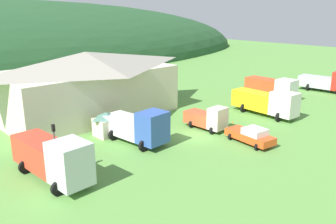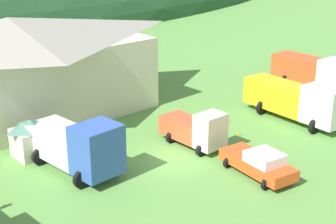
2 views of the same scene
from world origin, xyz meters
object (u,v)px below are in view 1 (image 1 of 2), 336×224
Objects in this scene: traffic_cone_mid_row at (224,116)px; flatbed_truck_yellow at (267,102)px; crane_truck_red at (328,81)px; traffic_cone_near_pickup at (233,123)px; depot_building at (87,83)px; play_shed_cream at (107,124)px; traffic_light_west at (55,145)px; box_truck_blue at (138,126)px; light_truck_cream at (208,118)px; heavy_rig_white at (272,87)px; tow_truck_silver at (53,157)px; service_pickup_orange at (251,135)px.

flatbed_truck_yellow is at bearing -38.63° from traffic_cone_mid_row.
crane_truck_red is 23.84m from traffic_cone_near_pickup.
depot_building reaches higher than traffic_cone_near_pickup.
play_shed_cream is at bearing -105.95° from crane_truck_red.
traffic_light_west is 21.04m from traffic_cone_near_pickup.
box_truck_blue is at bearing -74.35° from play_shed_cream.
crane_truck_red reaches higher than light_truck_cream.
flatbed_truck_yellow is 1.15× the size of heavy_rig_white.
traffic_cone_mid_row is (22.20, 0.87, -2.63)m from traffic_light_west.
traffic_cone_near_pickup is (3.75, -0.56, -1.27)m from light_truck_cream.
traffic_cone_mid_row is at bearing -85.10° from heavy_rig_white.
crane_truck_red reaches higher than flatbed_truck_yellow.
box_truck_blue reaches higher than play_shed_cream.
tow_truck_silver reaches higher than light_truck_cream.
depot_building is at bearing -130.51° from flatbed_truck_yellow.
traffic_cone_mid_row is (11.61, -11.91, -4.00)m from depot_building.
flatbed_truck_yellow is 1.12× the size of crane_truck_red.
box_truck_blue is 0.86× the size of flatbed_truck_yellow.
tow_truck_silver is 44.99m from crane_truck_red.
crane_truck_red is (44.95, -1.75, -0.22)m from tow_truck_silver.
service_pickup_orange is 1.20× the size of traffic_light_west.
crane_truck_red is at bearing -11.10° from play_shed_cream.
crane_truck_red is at bearing 73.15° from heavy_rig_white.
traffic_cone_near_pickup is at bearing -121.67° from traffic_cone_mid_row.
depot_building is 39.14× the size of traffic_cone_near_pickup.
flatbed_truck_yellow is 1.66× the size of service_pickup_orange.
service_pickup_orange is 8.98m from traffic_cone_mid_row.
heavy_rig_white reaches higher than traffic_cone_mid_row.
light_truck_cream is at bearing 171.46° from traffic_cone_near_pickup.
depot_building is 17.19m from tow_truck_silver.
play_shed_cream reaches higher than service_pickup_orange.
play_shed_cream reaches higher than traffic_cone_mid_row.
traffic_cone_mid_row is at bearing 107.22° from light_truck_cream.
play_shed_cream is 0.33× the size of crane_truck_red.
traffic_cone_near_pickup is (21.17, -1.06, -1.86)m from tow_truck_silver.
crane_truck_red is 22.65m from traffic_cone_mid_row.
traffic_cone_mid_row is at bearing -125.09° from flatbed_truck_yellow.
tow_truck_silver is 26.70m from flatbed_truck_yellow.
light_truck_cream is (9.03, -5.91, -0.03)m from play_shed_cream.
play_shed_cream is at bearing 163.33° from traffic_cone_mid_row.
heavy_rig_white is 18.82m from service_pickup_orange.
traffic_cone_near_pickup is 2.62m from traffic_cone_mid_row.
flatbed_truck_yellow reaches higher than light_truck_cream.
heavy_rig_white is at bearing 85.99° from box_truck_blue.
tow_truck_silver reaches higher than heavy_rig_white.
traffic_light_west is at bearing -86.55° from box_truck_blue.
depot_building reaches higher than flatbed_truck_yellow.
traffic_cone_mid_row is at bearing -16.67° from play_shed_cream.
depot_building is at bearing -155.29° from light_truck_cream.
service_pickup_orange is at bearing -52.20° from play_shed_cream.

